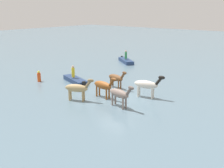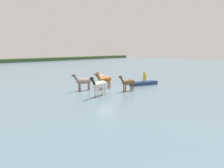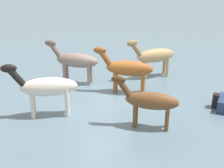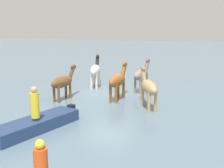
{
  "view_description": "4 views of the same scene",
  "coord_description": "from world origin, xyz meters",
  "views": [
    {
      "loc": [
        -12.78,
        16.36,
        7.24
      ],
      "look_at": [
        0.68,
        -0.17,
        0.99
      ],
      "focal_mm": 41.23,
      "sensor_mm": 36.0,
      "label": 1
    },
    {
      "loc": [
        -14.6,
        -15.93,
        4.58
      ],
      "look_at": [
        0.71,
        -0.46,
        0.72
      ],
      "focal_mm": 31.73,
      "sensor_mm": 36.0,
      "label": 2
    },
    {
      "loc": [
        1.25,
        -11.58,
        5.67
      ],
      "look_at": [
        0.29,
        -0.92,
        1.1
      ],
      "focal_mm": 50.73,
      "sensor_mm": 36.0,
      "label": 3
    },
    {
      "loc": [
        14.81,
        4.81,
        3.82
      ],
      "look_at": [
        0.77,
        0.53,
        0.85
      ],
      "focal_mm": 44.05,
      "sensor_mm": 36.0,
      "label": 4
    }
  ],
  "objects": [
    {
      "name": "horse_dark_mare",
      "position": [
        1.94,
        2.73,
        1.06
      ],
      "size": [
        2.39,
        1.41,
        1.92
      ],
      "rotation": [
        0.0,
        0.0,
        3.58
      ],
      "color": "tan",
      "rests_on": "ground_plane"
    },
    {
      "name": "buoy_channel_marker",
      "position": [
        9.25,
        1.25,
        0.51
      ],
      "size": [
        0.36,
        0.36,
        1.14
      ],
      "color": "#E54C19",
      "rests_on": "ground_plane"
    },
    {
      "name": "ground_plane",
      "position": [
        0.0,
        0.0,
        0.0
      ],
      "size": [
        149.18,
        149.18,
        0.0
      ],
      "primitive_type": "plane",
      "color": "slate"
    },
    {
      "name": "horse_lead",
      "position": [
        0.77,
        0.85,
        1.08
      ],
      "size": [
        2.53,
        0.74,
        1.96
      ],
      "rotation": [
        0.0,
        0.0,
        3.06
      ],
      "color": "brown",
      "rests_on": "ground_plane"
    },
    {
      "name": "boat_tender_starboard",
      "position": [
        6.08,
        -0.86,
        0.16
      ],
      "size": [
        3.94,
        2.12,
        0.71
      ],
      "rotation": [
        0.0,
        0.0,
        5.97
      ],
      "color": "navy",
      "rests_on": "ground_plane"
    },
    {
      "name": "horse_chestnut_trailing",
      "position": [
        1.64,
        -1.99,
        0.99
      ],
      "size": [
        2.34,
        0.78,
        1.8
      ],
      "rotation": [
        0.0,
        0.0,
        3.0
      ],
      "color": "brown",
      "rests_on": "ground_plane"
    },
    {
      "name": "horse_mid_herd",
      "position": [
        -1.62,
        1.71,
        1.07
      ],
      "size": [
        2.51,
        0.87,
        1.94
      ],
      "rotation": [
        0.0,
        0.0,
        2.99
      ],
      "color": "gray",
      "rests_on": "ground_plane"
    },
    {
      "name": "horse_rear_stallion",
      "position": [
        -2.03,
        -1.48,
        1.13
      ],
      "size": [
        2.65,
        1.03,
        2.05
      ],
      "rotation": [
        0.0,
        0.0,
        3.36
      ],
      "color": "silver",
      "rests_on": "ground_plane"
    },
    {
      "name": "person_boatman_standing",
      "position": [
        7.99,
        -12.17,
        1.12
      ],
      "size": [
        0.32,
        0.32,
        1.19
      ],
      "color": "#338C4C",
      "rests_on": "boat_launch_far"
    },
    {
      "name": "boat_launch_far",
      "position": [
        8.1,
        -12.36,
        0.16
      ],
      "size": [
        3.78,
        3.18,
        0.72
      ],
      "rotation": [
        0.0,
        0.0,
        2.51
      ],
      "color": "navy",
      "rests_on": "ground_plane"
    },
    {
      "name": "person_watcher_seated",
      "position": [
        6.27,
        -0.78,
        1.11
      ],
      "size": [
        0.32,
        0.32,
        1.19
      ],
      "color": "yellow",
      "rests_on": "boat_tender_starboard"
    }
  ]
}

